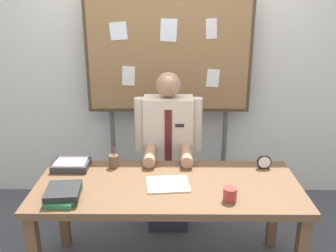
{
  "coord_description": "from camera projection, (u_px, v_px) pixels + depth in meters",
  "views": [
    {
      "loc": [
        0.02,
        -2.26,
        1.92
      ],
      "look_at": [
        0.0,
        0.19,
        1.08
      ],
      "focal_mm": 39.7,
      "sensor_mm": 36.0,
      "label": 1
    }
  ],
  "objects": [
    {
      "name": "back_wall",
      "position": [
        169.0,
        62.0,
        3.53
      ],
      "size": [
        6.4,
        0.08,
        2.7
      ],
      "primitive_type": "cube",
      "color": "silver",
      "rests_on": "ground_plane"
    },
    {
      "name": "desk",
      "position": [
        168.0,
        195.0,
        2.55
      ],
      "size": [
        1.79,
        0.76,
        0.73
      ],
      "color": "brown",
      "rests_on": "ground_plane"
    },
    {
      "name": "person",
      "position": [
        168.0,
        159.0,
        3.14
      ],
      "size": [
        0.55,
        0.56,
        1.37
      ],
      "color": "#2D2D33",
      "rests_on": "ground_plane"
    },
    {
      "name": "bulletin_board",
      "position": [
        169.0,
        56.0,
        3.31
      ],
      "size": [
        1.49,
        0.09,
        1.99
      ],
      "color": "#4C3823",
      "rests_on": "ground_plane"
    },
    {
      "name": "book_stack",
      "position": [
        63.0,
        194.0,
        2.32
      ],
      "size": [
        0.23,
        0.27,
        0.07
      ],
      "color": "#337F47",
      "rests_on": "desk"
    },
    {
      "name": "open_notebook",
      "position": [
        167.0,
        184.0,
        2.5
      ],
      "size": [
        0.3,
        0.26,
        0.01
      ],
      "primitive_type": "cube",
      "rotation": [
        0.0,
        0.0,
        0.1
      ],
      "color": "#F4EFCC",
      "rests_on": "desk"
    },
    {
      "name": "desk_clock",
      "position": [
        264.0,
        162.0,
        2.73
      ],
      "size": [
        0.11,
        0.04,
        0.11
      ],
      "color": "black",
      "rests_on": "desk"
    },
    {
      "name": "coffee_mug",
      "position": [
        230.0,
        194.0,
        2.3
      ],
      "size": [
        0.08,
        0.08,
        0.09
      ],
      "primitive_type": "cylinder",
      "color": "#B23833",
      "rests_on": "desk"
    },
    {
      "name": "pen_holder",
      "position": [
        114.0,
        161.0,
        2.75
      ],
      "size": [
        0.07,
        0.07,
        0.16
      ],
      "color": "brown",
      "rests_on": "desk"
    },
    {
      "name": "paper_tray",
      "position": [
        71.0,
        165.0,
        2.74
      ],
      "size": [
        0.26,
        0.2,
        0.06
      ],
      "color": "#333338",
      "rests_on": "desk"
    }
  ]
}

